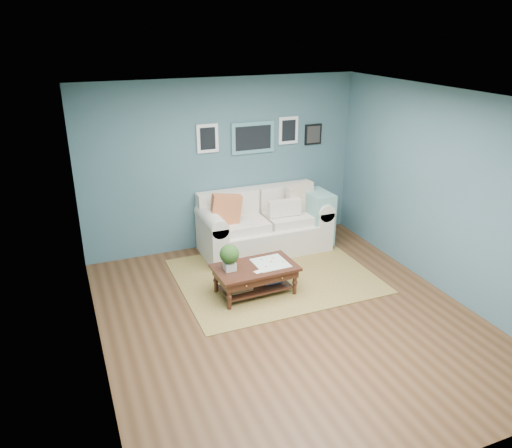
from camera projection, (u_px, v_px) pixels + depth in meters
room_shell at (291, 215)px, 5.81m from camera, size 5.00×5.02×2.70m
area_rug at (274, 276)px, 7.29m from camera, size 2.75×2.20×0.01m
loveseat at (269, 223)px, 8.05m from camera, size 2.09×0.95×1.07m
coffee_table at (251, 272)px, 6.69m from camera, size 1.12×0.68×0.77m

